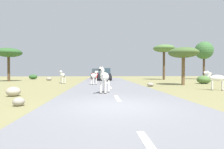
{
  "coord_description": "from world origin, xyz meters",
  "views": [
    {
      "loc": [
        -0.62,
        -6.88,
        1.31
      ],
      "look_at": [
        0.38,
        8.34,
        1.07
      ],
      "focal_mm": 30.36,
      "sensor_mm": 36.0,
      "label": 1
    }
  ],
  "objects": [
    {
      "name": "tree_4",
      "position": [
        16.76,
        23.6,
        4.78
      ],
      "size": [
        2.93,
        2.93,
        6.3
      ],
      "color": "#4C3823",
      "rests_on": "ground_plane"
    },
    {
      "name": "ground_plane",
      "position": [
        0.0,
        0.0,
        0.0
      ],
      "size": [
        90.0,
        90.0,
        0.0
      ],
      "primitive_type": "plane",
      "color": "olive"
    },
    {
      "name": "bush_2",
      "position": [
        -11.85,
        25.95,
        0.41
      ],
      "size": [
        1.37,
        1.23,
        0.82
      ],
      "primitive_type": "ellipsoid",
      "color": "#2D5628",
      "rests_on": "ground_plane"
    },
    {
      "name": "zebra_2",
      "position": [
        -4.66,
        14.01,
        0.87
      ],
      "size": [
        0.99,
        1.41,
        1.46
      ],
      "rotation": [
        0.0,
        0.0,
        0.54
      ],
      "color": "silver",
      "rests_on": "ground_plane"
    },
    {
      "name": "rock_2",
      "position": [
        -3.7,
        0.5,
        0.16
      ],
      "size": [
        0.44,
        0.45,
        0.33
      ],
      "primitive_type": "ellipsoid",
      "color": "gray",
      "rests_on": "ground_plane"
    },
    {
      "name": "road",
      "position": [
        0.22,
        0.0,
        0.03
      ],
      "size": [
        6.0,
        64.0,
        0.05
      ],
      "primitive_type": "cube",
      "color": "slate",
      "rests_on": "ground_plane"
    },
    {
      "name": "tree_2",
      "position": [
        9.57,
        22.5,
        4.86
      ],
      "size": [
        3.36,
        3.36,
        5.56
      ],
      "color": "#4C3823",
      "rests_on": "ground_plane"
    },
    {
      "name": "car_1",
      "position": [
        -1.12,
        25.93,
        0.85
      ],
      "size": [
        2.26,
        4.46,
        1.74
      ],
      "rotation": [
        0.0,
        0.0,
        0.07
      ],
      "color": "red",
      "rests_on": "road"
    },
    {
      "name": "tree_3",
      "position": [
        7.4,
        10.77,
        3.07
      ],
      "size": [
        2.85,
        2.85,
        3.62
      ],
      "color": "brown",
      "rests_on": "ground_plane"
    },
    {
      "name": "car_0",
      "position": [
        0.12,
        20.7,
        0.85
      ],
      "size": [
        2.13,
        4.4,
        1.74
      ],
      "rotation": [
        0.0,
        0.0,
        -0.03
      ],
      "color": "black",
      "rests_on": "road"
    },
    {
      "name": "zebra_1",
      "position": [
        7.47,
        5.78,
        0.83
      ],
      "size": [
        1.37,
        0.86,
        1.39
      ],
      "rotation": [
        0.0,
        0.0,
        1.11
      ],
      "color": "silver",
      "rests_on": "ground_plane"
    },
    {
      "name": "rock_3",
      "position": [
        -5.17,
        3.42,
        0.25
      ],
      "size": [
        0.72,
        0.71,
        0.5
      ],
      "primitive_type": "ellipsoid",
      "color": "#A89E8C",
      "rests_on": "ground_plane"
    },
    {
      "name": "zebra_3",
      "position": [
        -1.14,
        11.29,
        0.87
      ],
      "size": [
        0.86,
        1.36,
        1.38
      ],
      "rotation": [
        0.0,
        0.0,
        5.82
      ],
      "color": "silver",
      "rests_on": "road"
    },
    {
      "name": "rock_1",
      "position": [
        -7.92,
        20.92,
        0.25
      ],
      "size": [
        0.81,
        0.59,
        0.49
      ],
      "primitive_type": "ellipsoid",
      "color": "gray",
      "rests_on": "ground_plane"
    },
    {
      "name": "bush_1",
      "position": [
        10.51,
        12.62,
        0.44
      ],
      "size": [
        1.47,
        1.32,
        0.88
      ],
      "primitive_type": "ellipsoid",
      "color": "#4C7038",
      "rests_on": "ground_plane"
    },
    {
      "name": "lane_markings",
      "position": [
        0.22,
        -1.0,
        0.05
      ],
      "size": [
        0.16,
        56.0,
        0.01
      ],
      "color": "silver",
      "rests_on": "road"
    },
    {
      "name": "zebra_0",
      "position": [
        -0.34,
        4.1,
        0.98
      ],
      "size": [
        0.77,
        1.6,
        1.56
      ],
      "rotation": [
        0.0,
        0.0,
        2.83
      ],
      "color": "silver",
      "rests_on": "road"
    },
    {
      "name": "tree_1",
      "position": [
        -12.72,
        19.19,
        3.78
      ],
      "size": [
        3.41,
        3.41,
        4.43
      ],
      "color": "#4C3823",
      "rests_on": "ground_plane"
    },
    {
      "name": "rock_0",
      "position": [
        3.84,
        9.43,
        0.16
      ],
      "size": [
        0.61,
        0.57,
        0.33
      ],
      "primitive_type": "ellipsoid",
      "color": "gray",
      "rests_on": "ground_plane"
    }
  ]
}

